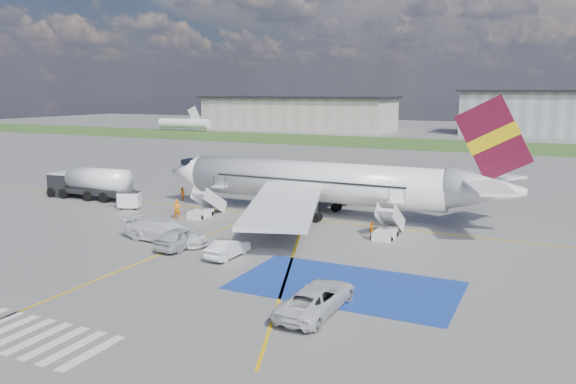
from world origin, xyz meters
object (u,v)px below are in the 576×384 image
Objects in this scene: car_silver_b at (228,248)px; van_white_a at (317,294)px; fuel_tanker at (91,186)px; van_white_b at (166,228)px; airliner at (327,182)px; gpu_cart at (129,201)px; car_silver_a at (181,238)px.

car_silver_b is 11.95m from van_white_a.
fuel_tanker reaches higher than van_white_a.
fuel_tanker is 22.59m from van_white_b.
airliner is 20.97m from gpu_cart.
gpu_cart is 0.43× the size of van_white_b.
van_white_a is 0.89× the size of van_white_b.
fuel_tanker is 4.17× the size of gpu_cart.
car_silver_a is 0.82× the size of van_white_b.
van_white_a is at bearing 148.47° from car_silver_b.
gpu_cart is at bearing -18.72° from fuel_tanker.
gpu_cart is at bearing -164.64° from airliner.
van_white_a is (8.46, -22.62, -2.39)m from airliner.
airliner reaches higher than van_white_a.
car_silver_a is 1.17× the size of car_silver_b.
car_silver_a reaches higher than car_silver_b.
airliner is at bearing -68.77° from van_white_a.
car_silver_b is (18.58, -10.49, -0.13)m from gpu_cart.
van_white_a reaches higher than car_silver_b.
fuel_tanker is 1.98× the size of van_white_a.
van_white_b reaches higher than car_silver_b.
car_silver_b is 7.03m from van_white_b.
fuel_tanker is 2.53× the size of car_silver_b.
van_white_b reaches higher than gpu_cart.
car_silver_a is 0.92× the size of van_white_a.
gpu_cart is at bearing 57.27° from van_white_b.
van_white_a is at bearing -29.63° from fuel_tanker.
airliner is 6.14× the size of van_white_b.
airliner reaches higher than car_silver_a.
airliner is 16.82m from van_white_b.
car_silver_b is at bearing -32.92° from van_white_a.
van_white_a is (9.95, -6.62, 0.31)m from car_silver_b.
van_white_a is 18.67m from van_white_b.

